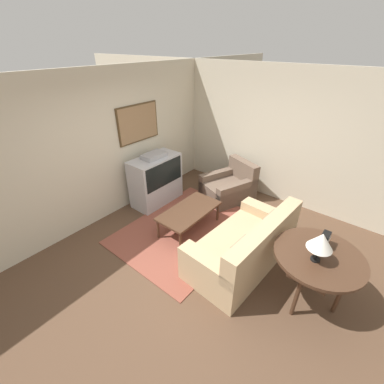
{
  "coord_description": "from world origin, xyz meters",
  "views": [
    {
      "loc": [
        -2.37,
        -1.88,
        3.04
      ],
      "look_at": [
        0.63,
        0.56,
        0.75
      ],
      "focal_mm": 24.0,
      "sensor_mm": 36.0,
      "label": 1
    }
  ],
  "objects_px": {
    "tv": "(156,180)",
    "mantel_clock": "(324,240)",
    "couch": "(244,247)",
    "table_lamp": "(321,241)",
    "armchair": "(229,187)",
    "console_table": "(318,259)",
    "coffee_table": "(189,212)"
  },
  "relations": [
    {
      "from": "armchair",
      "to": "console_table",
      "type": "xyz_separation_m",
      "value": [
        -1.54,
        -2.22,
        0.45
      ]
    },
    {
      "from": "tv",
      "to": "coffee_table",
      "type": "height_order",
      "value": "tv"
    },
    {
      "from": "coffee_table",
      "to": "couch",
      "type": "bearing_deg",
      "value": -95.69
    },
    {
      "from": "armchair",
      "to": "table_lamp",
      "type": "bearing_deg",
      "value": -16.56
    },
    {
      "from": "table_lamp",
      "to": "mantel_clock",
      "type": "height_order",
      "value": "table_lamp"
    },
    {
      "from": "couch",
      "to": "console_table",
      "type": "relative_size",
      "value": 1.72
    },
    {
      "from": "tv",
      "to": "console_table",
      "type": "distance_m",
      "value": 3.37
    },
    {
      "from": "tv",
      "to": "mantel_clock",
      "type": "bearing_deg",
      "value": -94.26
    },
    {
      "from": "tv",
      "to": "armchair",
      "type": "bearing_deg",
      "value": -45.1
    },
    {
      "from": "tv",
      "to": "console_table",
      "type": "bearing_deg",
      "value": -97.31
    },
    {
      "from": "tv",
      "to": "couch",
      "type": "bearing_deg",
      "value": -100.19
    },
    {
      "from": "couch",
      "to": "armchair",
      "type": "bearing_deg",
      "value": -137.86
    },
    {
      "from": "tv",
      "to": "armchair",
      "type": "relative_size",
      "value": 0.92
    },
    {
      "from": "console_table",
      "to": "mantel_clock",
      "type": "height_order",
      "value": "mantel_clock"
    },
    {
      "from": "console_table",
      "to": "table_lamp",
      "type": "distance_m",
      "value": 0.38
    },
    {
      "from": "couch",
      "to": "armchair",
      "type": "xyz_separation_m",
      "value": [
        1.54,
        1.23,
        -0.06
      ]
    },
    {
      "from": "couch",
      "to": "armchair",
      "type": "relative_size",
      "value": 1.54
    },
    {
      "from": "armchair",
      "to": "mantel_clock",
      "type": "height_order",
      "value": "mantel_clock"
    },
    {
      "from": "tv",
      "to": "table_lamp",
      "type": "xyz_separation_m",
      "value": [
        -0.55,
        -3.32,
        0.54
      ]
    },
    {
      "from": "coffee_table",
      "to": "tv",
      "type": "bearing_deg",
      "value": 75.31
    },
    {
      "from": "couch",
      "to": "armchair",
      "type": "height_order",
      "value": "couch"
    },
    {
      "from": "couch",
      "to": "table_lamp",
      "type": "distance_m",
      "value": 1.23
    },
    {
      "from": "coffee_table",
      "to": "mantel_clock",
      "type": "bearing_deg",
      "value": -88.52
    },
    {
      "from": "armchair",
      "to": "mantel_clock",
      "type": "xyz_separation_m",
      "value": [
        -1.36,
        -2.2,
        0.62
      ]
    },
    {
      "from": "armchair",
      "to": "mantel_clock",
      "type": "distance_m",
      "value": 2.66
    },
    {
      "from": "armchair",
      "to": "coffee_table",
      "type": "relative_size",
      "value": 1.02
    },
    {
      "from": "tv",
      "to": "console_table",
      "type": "relative_size",
      "value": 1.03
    },
    {
      "from": "table_lamp",
      "to": "tv",
      "type": "bearing_deg",
      "value": 80.62
    },
    {
      "from": "tv",
      "to": "mantel_clock",
      "type": "height_order",
      "value": "tv"
    },
    {
      "from": "table_lamp",
      "to": "mantel_clock",
      "type": "xyz_separation_m",
      "value": [
        0.3,
        -0.0,
        -0.19
      ]
    },
    {
      "from": "tv",
      "to": "mantel_clock",
      "type": "xyz_separation_m",
      "value": [
        -0.25,
        -3.32,
        0.35
      ]
    },
    {
      "from": "mantel_clock",
      "to": "couch",
      "type": "bearing_deg",
      "value": 100.19
    }
  ]
}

